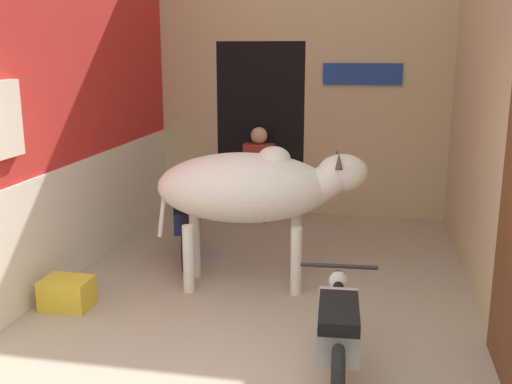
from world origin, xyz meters
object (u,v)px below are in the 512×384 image
Objects in this scene: motorcycle_near at (338,332)px; crate at (67,293)px; motorcycle_far at (188,220)px; cow at (252,188)px; shopkeeper_seated at (258,171)px; plastic_stool at (281,200)px.

crate is (-2.51, 0.85, -0.27)m from motorcycle_near.
motorcycle_far is (-1.86, 2.48, -0.00)m from motorcycle_near.
motorcycle_near is (0.96, -1.72, -0.59)m from cow.
shopkeeper_seated is (-1.36, 4.11, 0.26)m from motorcycle_near.
cow is 2.69m from plastic_stool.
motorcycle_far reaches higher than crate.
shopkeeper_seated is at bearing 108.29° from motorcycle_near.
shopkeeper_seated is 0.56m from plastic_stool.
shopkeeper_seated is 2.95× the size of plastic_stool.
motorcycle_far is 1.38× the size of shopkeeper_seated.
shopkeeper_seated reaches higher than crate.
plastic_stool is 3.73m from crate.
crate is (-0.64, -1.63, -0.27)m from motorcycle_far.
plastic_stool is at bearing 92.45° from cow.
cow is at bearing 119.07° from motorcycle_near.
motorcycle_far is 4.03× the size of crate.
cow is 1.13× the size of motorcycle_near.
cow is 2.05m from motorcycle_near.
cow is 1.97m from crate.
shopkeeper_seated is 2.91× the size of crate.
shopkeeper_seated is at bearing 99.58° from cow.
shopkeeper_seated is 3.49m from crate.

